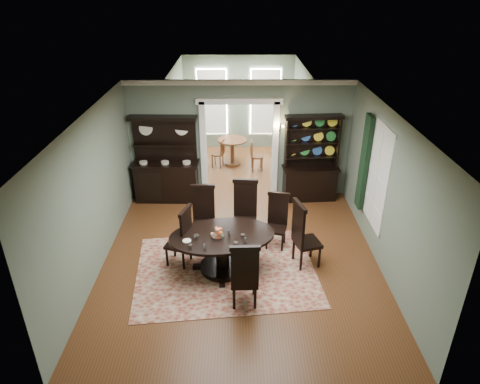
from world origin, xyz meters
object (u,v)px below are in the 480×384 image
object	(u,v)px
parlor_table	(232,148)
welsh_dresser	(310,170)
sideboard	(166,172)
dining_table	(222,245)

from	to	relation	value
parlor_table	welsh_dresser	bearing A→B (deg)	-48.20
sideboard	welsh_dresser	distance (m)	3.63
sideboard	parlor_table	size ratio (longest dim) A/B	2.49
dining_table	welsh_dresser	world-z (taller)	welsh_dresser
dining_table	welsh_dresser	distance (m)	3.71
dining_table	welsh_dresser	bearing A→B (deg)	44.75
sideboard	parlor_table	xyz separation A→B (m)	(1.64, 2.24, -0.23)
welsh_dresser	parlor_table	world-z (taller)	welsh_dresser
dining_table	sideboard	world-z (taller)	sideboard
sideboard	welsh_dresser	world-z (taller)	welsh_dresser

